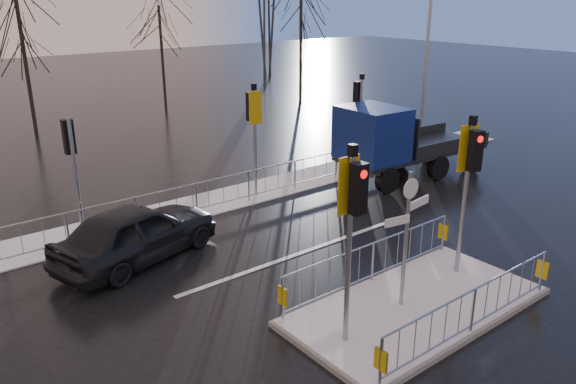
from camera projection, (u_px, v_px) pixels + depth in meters
ground at (416, 309)px, 12.51m from camera, size 120.00×120.00×0.00m
snow_verge at (214, 202)px, 18.85m from camera, size 30.00×2.00×0.04m
lane_markings at (428, 315)px, 12.26m from camera, size 8.00×11.38×0.01m
traffic_island at (417, 294)px, 12.38m from camera, size 6.00×3.04×4.15m
far_kerb_fixtures at (229, 176)px, 18.31m from camera, size 18.00×0.65×3.83m
car_far_lane at (137, 232)px, 14.60m from camera, size 4.88×2.99×1.55m
flatbed_truck at (389, 141)px, 20.54m from camera, size 6.32×2.63×2.87m
tree_far_a at (21, 35)px, 25.96m from camera, size 3.75×3.75×7.08m
tree_far_b at (161, 38)px, 32.34m from camera, size 3.25×3.25×6.14m
tree_far_c at (301, 19)px, 34.48m from camera, size 4.00×4.00×7.55m
street_lamp_right at (428, 50)px, 23.50m from camera, size 1.25×0.18×8.00m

